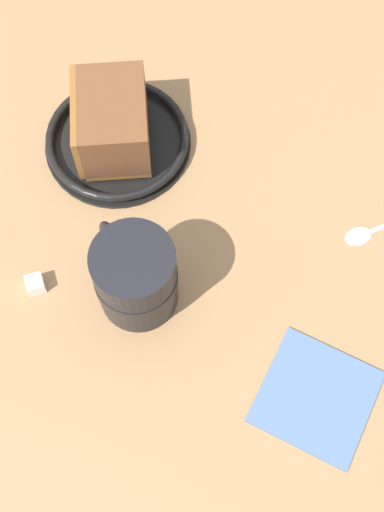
{
  "coord_description": "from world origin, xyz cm",
  "views": [
    {
      "loc": [
        11.49,
        -31.83,
        63.51
      ],
      "look_at": [
        5.34,
        -6.34,
        3.0
      ],
      "focal_mm": 47.78,
      "sensor_mm": 36.0,
      "label": 1
    }
  ],
  "objects_px": {
    "cake_slice": "(112,122)",
    "sugar_cube": "(35,284)",
    "tea_mug": "(135,276)",
    "small_plate": "(118,140)",
    "folded_napkin": "(317,396)",
    "teaspoon": "(379,227)"
  },
  "relations": [
    {
      "from": "cake_slice",
      "to": "sugar_cube",
      "type": "relative_size",
      "value": 6.93
    },
    {
      "from": "sugar_cube",
      "to": "tea_mug",
      "type": "bearing_deg",
      "value": 9.29
    },
    {
      "from": "small_plate",
      "to": "sugar_cube",
      "type": "distance_m",
      "value": 0.18
    },
    {
      "from": "cake_slice",
      "to": "folded_napkin",
      "type": "distance_m",
      "value": 0.34
    },
    {
      "from": "teaspoon",
      "to": "small_plate",
      "type": "bearing_deg",
      "value": 173.14
    },
    {
      "from": "cake_slice",
      "to": "sugar_cube",
      "type": "distance_m",
      "value": 0.18
    },
    {
      "from": "sugar_cube",
      "to": "folded_napkin",
      "type": "bearing_deg",
      "value": -8.52
    },
    {
      "from": "small_plate",
      "to": "cake_slice",
      "type": "relative_size",
      "value": 1.36
    },
    {
      "from": "teaspoon",
      "to": "folded_napkin",
      "type": "bearing_deg",
      "value": -100.31
    },
    {
      "from": "small_plate",
      "to": "folded_napkin",
      "type": "relative_size",
      "value": 1.58
    },
    {
      "from": "teaspoon",
      "to": "sugar_cube",
      "type": "xyz_separation_m",
      "value": [
        -0.32,
        -0.14,
        0.0
      ]
    },
    {
      "from": "cake_slice",
      "to": "tea_mug",
      "type": "distance_m",
      "value": 0.18
    },
    {
      "from": "small_plate",
      "to": "cake_slice",
      "type": "bearing_deg",
      "value": -162.05
    },
    {
      "from": "tea_mug",
      "to": "folded_napkin",
      "type": "height_order",
      "value": "tea_mug"
    },
    {
      "from": "cake_slice",
      "to": "teaspoon",
      "type": "xyz_separation_m",
      "value": [
        0.29,
        -0.03,
        -0.04
      ]
    },
    {
      "from": "small_plate",
      "to": "teaspoon",
      "type": "height_order",
      "value": "small_plate"
    },
    {
      "from": "tea_mug",
      "to": "folded_napkin",
      "type": "relative_size",
      "value": 0.95
    },
    {
      "from": "tea_mug",
      "to": "teaspoon",
      "type": "relative_size",
      "value": 0.83
    },
    {
      "from": "folded_napkin",
      "to": "small_plate",
      "type": "bearing_deg",
      "value": 138.94
    },
    {
      "from": "cake_slice",
      "to": "sugar_cube",
      "type": "xyz_separation_m",
      "value": [
        -0.03,
        -0.18,
        -0.03
      ]
    },
    {
      "from": "small_plate",
      "to": "teaspoon",
      "type": "bearing_deg",
      "value": -6.86
    },
    {
      "from": "cake_slice",
      "to": "folded_napkin",
      "type": "height_order",
      "value": "cake_slice"
    }
  ]
}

